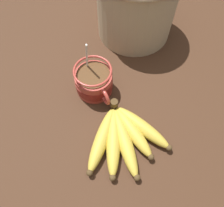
# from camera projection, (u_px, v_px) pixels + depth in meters

# --- Properties ---
(table) EXTENTS (1.30, 1.30, 0.03)m
(table) POSITION_uv_depth(u_px,v_px,m) (107.00, 119.00, 0.60)
(table) COLOR #422819
(table) RESTS_ON ground
(coffee_mug) EXTENTS (0.13, 0.10, 0.16)m
(coffee_mug) POSITION_uv_depth(u_px,v_px,m) (94.00, 82.00, 0.60)
(coffee_mug) COLOR #B23D33
(coffee_mug) RESTS_ON table
(banana_bunch) EXTENTS (0.20, 0.22, 0.04)m
(banana_bunch) POSITION_uv_depth(u_px,v_px,m) (123.00, 136.00, 0.54)
(banana_bunch) COLOR #4C381E
(banana_bunch) RESTS_ON table
(woven_basket) EXTENTS (0.25, 0.25, 0.21)m
(woven_basket) POSITION_uv_depth(u_px,v_px,m) (136.00, 2.00, 0.65)
(woven_basket) COLOR tan
(woven_basket) RESTS_ON table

